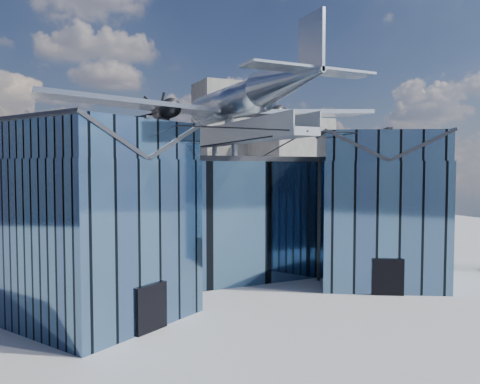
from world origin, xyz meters
name	(u,v)px	position (x,y,z in m)	size (l,w,h in m)	color
ground_plane	(252,294)	(0.00, 0.00, 0.00)	(120.00, 120.00, 0.00)	gray
museum	(220,210)	(0.00, 5.82, 5.54)	(32.88, 24.50, 17.60)	#44648A
bg_towers	(126,162)	(1.45, 50.49, 10.01)	(77.00, 24.50, 26.00)	gray
tree_side_e	(427,231)	(19.52, 2.26, 3.08)	(3.82, 3.82, 4.56)	#322314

